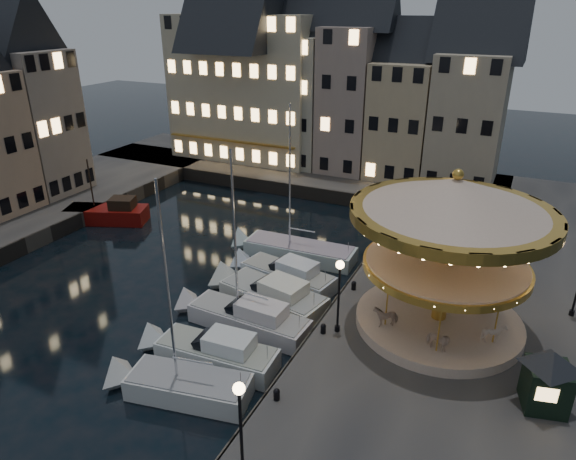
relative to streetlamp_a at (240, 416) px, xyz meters
The scene contains 30 objects.
ground 12.21m from the streetlamp_a, 128.66° to the left, with size 160.00×160.00×0.00m, color black.
quay_east 16.81m from the streetlamp_a, 65.61° to the left, with size 16.00×56.00×1.30m, color #474442.
quay_north 40.14m from the streetlamp_a, 112.33° to the left, with size 44.00×12.00×1.30m, color #474442.
quaywall_e 15.42m from the streetlamp_a, 94.57° to the left, with size 0.15×44.00×1.30m, color #47423A.
quaywall_n 33.86m from the streetlamp_a, 113.06° to the left, with size 48.00×0.15×1.30m, color #47423A.
quaywall_w 27.70m from the streetlamp_a, 156.42° to the left, with size 0.15×44.00×1.30m, color #47423A.
streetlamp_a is the anchor object (origin of this frame).
streetlamp_b 10.00m from the streetlamp_a, 90.00° to the left, with size 0.44×0.44×4.17m.
streetlamp_c 23.50m from the streetlamp_a, 90.00° to the left, with size 0.44×0.44×4.17m.
bollard_a 4.71m from the streetlamp_a, 98.53° to the left, with size 0.30×0.30×0.57m.
bollard_b 9.82m from the streetlamp_a, 93.61° to the left, with size 0.30×0.30×0.57m.
bollard_c 14.71m from the streetlamp_a, 92.37° to the left, with size 0.30×0.30×0.57m.
bollard_d 20.15m from the streetlamp_a, 91.72° to the left, with size 0.30×0.30×0.57m.
townhouse_na 47.41m from the streetlamp_a, 124.40° to the left, with size 5.50×8.00×12.80m.
townhouse_nb 44.62m from the streetlamp_a, 118.58° to the left, with size 6.16×8.00×13.80m.
townhouse_nc 42.13m from the streetlamp_a, 111.29° to the left, with size 6.82×8.00×14.80m.
townhouse_nd 40.47m from the streetlamp_a, 103.62° to the left, with size 5.50×8.00×15.80m.
townhouse_ne 39.38m from the streetlamp_a, 95.86° to the left, with size 6.16×8.00×12.80m.
townhouse_nf 39.29m from the streetlamp_a, 86.99° to the left, with size 6.82×8.00×13.80m.
townhouse_wc 38.99m from the streetlamp_a, 149.00° to the left, with size 8.80×5.50×14.20m.
hotel_corner 44.76m from the streetlamp_a, 118.53° to the left, with size 17.60×9.00×16.80m.
motorboat_a 7.56m from the streetlamp_a, 147.61° to the left, with size 6.97×3.35×11.48m.
motorboat_b 9.09m from the streetlamp_a, 131.79° to the left, with size 7.44×2.50×2.15m.
motorboat_c 11.80m from the streetlamp_a, 120.08° to the left, with size 8.29×2.53×10.99m.
motorboat_d 14.29m from the streetlamp_a, 113.59° to the left, with size 7.91×4.03×2.15m.
motorboat_e 16.85m from the streetlamp_a, 110.71° to the left, with size 7.59×3.42×2.15m.
motorboat_f 20.79m from the streetlamp_a, 109.70° to the left, with size 9.23×2.72×12.26m.
red_fishing_boat 30.58m from the streetlamp_a, 142.22° to the left, with size 7.15×4.66×5.73m.
carousel 13.97m from the streetlamp_a, 69.66° to the left, with size 10.05×10.05×8.79m.
ticket_kiosk 13.12m from the streetlamp_a, 40.78° to the left, with size 2.74×2.74×3.21m.
Camera 1 is at (14.58, -20.71, 17.18)m, focal length 32.00 mm.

